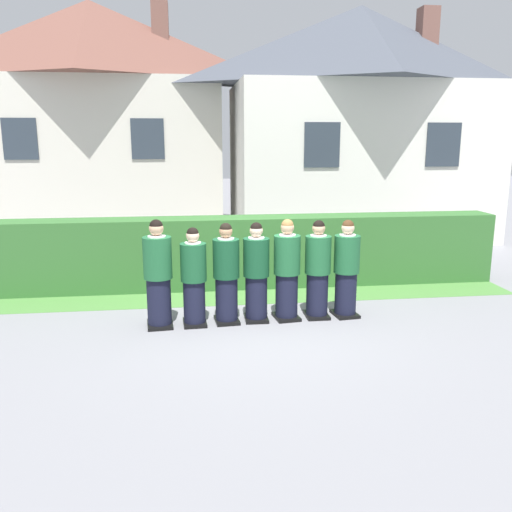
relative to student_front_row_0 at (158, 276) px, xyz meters
name	(u,v)px	position (x,y,z in m)	size (l,w,h in m)	color
ground_plane	(256,320)	(1.51, 0.08, -0.79)	(60.00, 60.00, 0.00)	slate
student_front_row_0	(158,276)	(0.00, 0.00, 0.00)	(0.43, 0.54, 1.67)	black
student_front_row_1	(194,279)	(0.54, 0.01, -0.07)	(0.40, 0.50, 1.53)	black
student_front_row_2	(226,276)	(1.04, 0.06, -0.04)	(0.41, 0.48, 1.58)	black
student_front_row_3	(256,274)	(1.52, 0.10, -0.04)	(0.41, 0.46, 1.58)	black
student_front_row_4	(287,272)	(2.01, 0.11, -0.03)	(0.43, 0.50, 1.62)	black
student_front_row_5	(318,272)	(2.51, 0.13, -0.04)	(0.41, 0.50, 1.59)	black
student_front_row_6	(346,271)	(2.98, 0.13, -0.04)	(0.42, 0.49, 1.58)	black
hedge	(243,252)	(1.51, 2.14, -0.11)	(9.96, 0.70, 1.36)	#33662D
school_building_main	(358,122)	(5.41, 7.43, 2.50)	(7.45, 4.61, 6.41)	silver
school_building_annex	(95,116)	(-2.24, 9.39, 2.69)	(7.94, 4.16, 6.78)	beige
lawn_strip	(247,297)	(1.51, 1.34, -0.79)	(9.96, 0.90, 0.01)	#477A38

